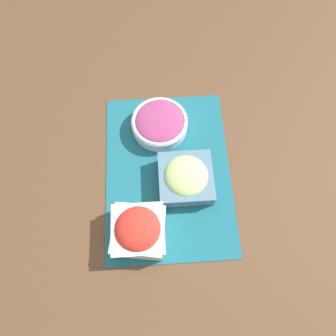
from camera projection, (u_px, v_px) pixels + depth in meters
ground_plane at (168, 172)px, 0.98m from camera, size 3.00×3.00×0.00m
placemat at (168, 172)px, 0.98m from camera, size 0.53×0.37×0.00m
tomato_bowl at (138, 230)px, 0.86m from camera, size 0.15×0.15×0.09m
cucumber_bowl at (186, 178)px, 0.93m from camera, size 0.15×0.15×0.07m
onion_bowl at (160, 123)px, 1.01m from camera, size 0.17×0.17×0.05m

